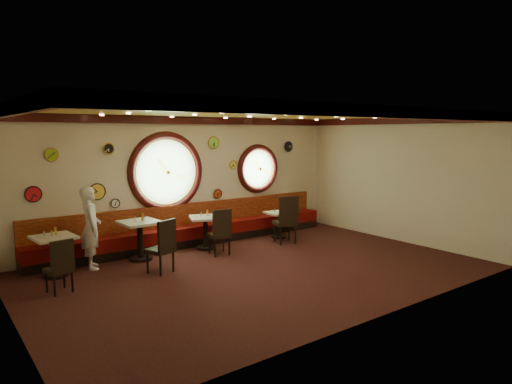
# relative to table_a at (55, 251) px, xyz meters

# --- Properties ---
(floor) EXTENTS (9.00, 6.00, 0.00)m
(floor) POSITION_rel_table_a_xyz_m (3.45, -2.05, -0.52)
(floor) COLOR black
(floor) RESTS_ON ground
(ceiling) EXTENTS (9.00, 6.00, 0.02)m
(ceiling) POSITION_rel_table_a_xyz_m (3.45, -2.05, 2.68)
(ceiling) COLOR gold
(ceiling) RESTS_ON wall_back
(wall_back) EXTENTS (9.00, 0.02, 3.20)m
(wall_back) POSITION_rel_table_a_xyz_m (3.45, 0.95, 1.08)
(wall_back) COLOR beige
(wall_back) RESTS_ON floor
(wall_front) EXTENTS (9.00, 0.02, 3.20)m
(wall_front) POSITION_rel_table_a_xyz_m (3.45, -5.05, 1.08)
(wall_front) COLOR beige
(wall_front) RESTS_ON floor
(wall_left) EXTENTS (0.02, 6.00, 3.20)m
(wall_left) POSITION_rel_table_a_xyz_m (-1.05, -2.05, 1.08)
(wall_left) COLOR beige
(wall_left) RESTS_ON floor
(wall_right) EXTENTS (0.02, 6.00, 3.20)m
(wall_right) POSITION_rel_table_a_xyz_m (7.95, -2.05, 1.08)
(wall_right) COLOR beige
(wall_right) RESTS_ON floor
(molding_back) EXTENTS (9.00, 0.10, 0.18)m
(molding_back) POSITION_rel_table_a_xyz_m (3.45, 0.90, 2.59)
(molding_back) COLOR black
(molding_back) RESTS_ON wall_back
(molding_front) EXTENTS (9.00, 0.10, 0.18)m
(molding_front) POSITION_rel_table_a_xyz_m (3.45, -5.00, 2.59)
(molding_front) COLOR black
(molding_front) RESTS_ON wall_back
(molding_left) EXTENTS (0.10, 6.00, 0.18)m
(molding_left) POSITION_rel_table_a_xyz_m (-1.00, -2.05, 2.59)
(molding_left) COLOR black
(molding_left) RESTS_ON wall_back
(molding_right) EXTENTS (0.10, 6.00, 0.18)m
(molding_right) POSITION_rel_table_a_xyz_m (7.90, -2.05, 2.59)
(molding_right) COLOR black
(molding_right) RESTS_ON wall_back
(banquette_base) EXTENTS (8.00, 0.55, 0.20)m
(banquette_base) POSITION_rel_table_a_xyz_m (3.45, 0.67, -0.42)
(banquette_base) COLOR black
(banquette_base) RESTS_ON floor
(banquette_seat) EXTENTS (8.00, 0.55, 0.30)m
(banquette_seat) POSITION_rel_table_a_xyz_m (3.45, 0.67, -0.17)
(banquette_seat) COLOR #560807
(banquette_seat) RESTS_ON banquette_base
(banquette_back) EXTENTS (8.00, 0.10, 0.55)m
(banquette_back) POSITION_rel_table_a_xyz_m (3.45, 0.89, 0.23)
(banquette_back) COLOR #66080C
(banquette_back) RESTS_ON wall_back
(porthole_left_glass) EXTENTS (1.66, 0.02, 1.66)m
(porthole_left_glass) POSITION_rel_table_a_xyz_m (2.85, 0.94, 1.33)
(porthole_left_glass) COLOR #79B16A
(porthole_left_glass) RESTS_ON wall_back
(porthole_left_frame) EXTENTS (1.98, 0.18, 1.98)m
(porthole_left_frame) POSITION_rel_table_a_xyz_m (2.85, 0.93, 1.33)
(porthole_left_frame) COLOR black
(porthole_left_frame) RESTS_ON wall_back
(porthole_left_ring) EXTENTS (1.61, 0.03, 1.61)m
(porthole_left_ring) POSITION_rel_table_a_xyz_m (2.85, 0.90, 1.33)
(porthole_left_ring) COLOR gold
(porthole_left_ring) RESTS_ON wall_back
(porthole_right_glass) EXTENTS (1.10, 0.02, 1.10)m
(porthole_right_glass) POSITION_rel_table_a_xyz_m (5.65, 0.94, 1.28)
(porthole_right_glass) COLOR #79B16A
(porthole_right_glass) RESTS_ON wall_back
(porthole_right_frame) EXTENTS (1.38, 0.18, 1.38)m
(porthole_right_frame) POSITION_rel_table_a_xyz_m (5.65, 0.93, 1.28)
(porthole_right_frame) COLOR black
(porthole_right_frame) RESTS_ON wall_back
(porthole_right_ring) EXTENTS (1.09, 0.03, 1.09)m
(porthole_right_ring) POSITION_rel_table_a_xyz_m (5.65, 0.90, 1.28)
(porthole_right_ring) COLOR gold
(porthole_right_ring) RESTS_ON wall_back
(wall_clock_0) EXTENTS (0.26, 0.03, 0.26)m
(wall_clock_0) POSITION_rel_table_a_xyz_m (0.25, 0.91, 1.83)
(wall_clock_0) COLOR #90B925
(wall_clock_0) RESTS_ON wall_back
(wall_clock_1) EXTENTS (0.32, 0.03, 0.32)m
(wall_clock_1) POSITION_rel_table_a_xyz_m (-0.15, 0.91, 1.03)
(wall_clock_1) COLOR red
(wall_clock_1) RESTS_ON wall_back
(wall_clock_2) EXTENTS (0.28, 0.03, 0.28)m
(wall_clock_2) POSITION_rel_table_a_xyz_m (6.75, 0.91, 1.88)
(wall_clock_2) COLOR black
(wall_clock_2) RESTS_ON wall_back
(wall_clock_3) EXTENTS (0.24, 0.03, 0.24)m
(wall_clock_3) POSITION_rel_table_a_xyz_m (1.45, 0.91, 1.93)
(wall_clock_3) COLOR black
(wall_clock_3) RESTS_ON wall_back
(wall_clock_4) EXTENTS (0.24, 0.03, 0.24)m
(wall_clock_4) POSITION_rel_table_a_xyz_m (4.30, 0.91, 0.68)
(wall_clock_4) COLOR #C33F17
(wall_clock_4) RESTS_ON wall_back
(wall_clock_5) EXTENTS (0.36, 0.03, 0.36)m
(wall_clock_5) POSITION_rel_table_a_xyz_m (1.15, 0.91, 0.98)
(wall_clock_5) COLOR yellow
(wall_clock_5) RESTS_ON wall_back
(wall_clock_6) EXTENTS (0.22, 0.03, 0.22)m
(wall_clock_6) POSITION_rel_table_a_xyz_m (4.80, 0.91, 1.43)
(wall_clock_6) COLOR #CAD446
(wall_clock_6) RESTS_ON wall_back
(wall_clock_7) EXTENTS (0.20, 0.03, 0.20)m
(wall_clock_7) POSITION_rel_table_a_xyz_m (1.55, 0.91, 0.68)
(wall_clock_7) COLOR white
(wall_clock_7) RESTS_ON wall_back
(wall_clock_8) EXTENTS (0.30, 0.03, 0.30)m
(wall_clock_8) POSITION_rel_table_a_xyz_m (4.20, 0.91, 2.03)
(wall_clock_8) COLOR #8FE347
(wall_clock_8) RESTS_ON wall_back
(table_a) EXTENTS (0.81, 0.81, 0.82)m
(table_a) POSITION_rel_table_a_xyz_m (0.00, 0.00, 0.00)
(table_a) COLOR black
(table_a) RESTS_ON floor
(table_b) EXTENTS (0.84, 0.84, 0.88)m
(table_b) POSITION_rel_table_a_xyz_m (1.81, 0.14, 0.04)
(table_b) COLOR black
(table_b) RESTS_ON floor
(table_c) EXTENTS (0.94, 0.94, 0.80)m
(table_c) POSITION_rel_table_a_xyz_m (3.46, 0.12, -0.01)
(table_c) COLOR black
(table_c) RESTS_ON floor
(table_d) EXTENTS (0.69, 0.69, 0.70)m
(table_d) POSITION_rel_table_a_xyz_m (5.64, -0.01, -0.07)
(table_d) COLOR black
(table_d) RESTS_ON floor
(chair_a) EXTENTS (0.48, 0.48, 0.60)m
(chair_a) POSITION_rel_table_a_xyz_m (-0.14, -1.06, 0.04)
(chair_a) COLOR black
(chair_a) RESTS_ON floor
(chair_b) EXTENTS (0.59, 0.59, 0.68)m
(chair_b) POSITION_rel_table_a_xyz_m (1.80, -1.06, 0.11)
(chair_b) COLOR black
(chair_b) RESTS_ON floor
(chair_c) EXTENTS (0.52, 0.52, 0.67)m
(chair_c) POSITION_rel_table_a_xyz_m (3.44, -0.60, 0.10)
(chair_c) COLOR black
(chair_c) RESTS_ON floor
(chair_d) EXTENTS (0.64, 0.64, 0.76)m
(chair_d) POSITION_rel_table_a_xyz_m (5.37, -0.67, 0.19)
(chair_d) COLOR black
(chair_d) RESTS_ON floor
(condiment_a_salt) EXTENTS (0.03, 0.03, 0.09)m
(condiment_a_salt) POSITION_rel_table_a_xyz_m (-0.14, 0.11, 0.35)
(condiment_a_salt) COLOR silver
(condiment_a_salt) RESTS_ON table_a
(condiment_b_salt) EXTENTS (0.04, 0.04, 0.10)m
(condiment_b_salt) POSITION_rel_table_a_xyz_m (1.71, 0.15, 0.41)
(condiment_b_salt) COLOR silver
(condiment_b_salt) RESTS_ON table_b
(condiment_c_salt) EXTENTS (0.04, 0.04, 0.10)m
(condiment_c_salt) POSITION_rel_table_a_xyz_m (3.39, 0.20, 0.33)
(condiment_c_salt) COLOR silver
(condiment_c_salt) RESTS_ON table_c
(condiment_d_salt) EXTENTS (0.04, 0.04, 0.11)m
(condiment_d_salt) POSITION_rel_table_a_xyz_m (5.53, 0.02, 0.24)
(condiment_d_salt) COLOR silver
(condiment_d_salt) RESTS_ON table_d
(condiment_a_pepper) EXTENTS (0.04, 0.04, 0.10)m
(condiment_a_pepper) POSITION_rel_table_a_xyz_m (-0.03, -0.00, 0.35)
(condiment_a_pepper) COLOR silver
(condiment_a_pepper) RESTS_ON table_a
(condiment_b_pepper) EXTENTS (0.03, 0.03, 0.09)m
(condiment_b_pepper) POSITION_rel_table_a_xyz_m (1.90, 0.12, 0.41)
(condiment_b_pepper) COLOR silver
(condiment_b_pepper) RESTS_ON table_b
(condiment_c_pepper) EXTENTS (0.03, 0.03, 0.10)m
(condiment_c_pepper) POSITION_rel_table_a_xyz_m (3.54, 0.05, 0.33)
(condiment_c_pepper) COLOR silver
(condiment_c_pepper) RESTS_ON table_c
(condiment_d_pepper) EXTENTS (0.04, 0.04, 0.10)m
(condiment_d_pepper) POSITION_rel_table_a_xyz_m (5.71, -0.05, 0.23)
(condiment_d_pepper) COLOR silver
(condiment_d_pepper) RESTS_ON table_d
(condiment_a_bottle) EXTENTS (0.05, 0.05, 0.16)m
(condiment_a_bottle) POSITION_rel_table_a_xyz_m (0.05, 0.05, 0.38)
(condiment_a_bottle) COLOR yellow
(condiment_a_bottle) RESTS_ON table_a
(condiment_b_bottle) EXTENTS (0.05, 0.05, 0.18)m
(condiment_b_bottle) POSITION_rel_table_a_xyz_m (1.89, 0.17, 0.45)
(condiment_b_bottle) COLOR orange
(condiment_b_bottle) RESTS_ON table_b
(condiment_c_bottle) EXTENTS (0.04, 0.04, 0.14)m
(condiment_c_bottle) POSITION_rel_table_a_xyz_m (3.57, 0.22, 0.35)
(condiment_c_bottle) COLOR gold
(condiment_c_bottle) RESTS_ON table_c
(condiment_d_bottle) EXTENTS (0.05, 0.05, 0.17)m
(condiment_d_bottle) POSITION_rel_table_a_xyz_m (5.75, 0.05, 0.27)
(condiment_d_bottle) COLOR yellow
(condiment_d_bottle) RESTS_ON table_d
(waiter) EXTENTS (0.53, 0.70, 1.71)m
(waiter) POSITION_rel_table_a_xyz_m (0.76, 0.15, 0.34)
(waiter) COLOR white
(waiter) RESTS_ON floor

